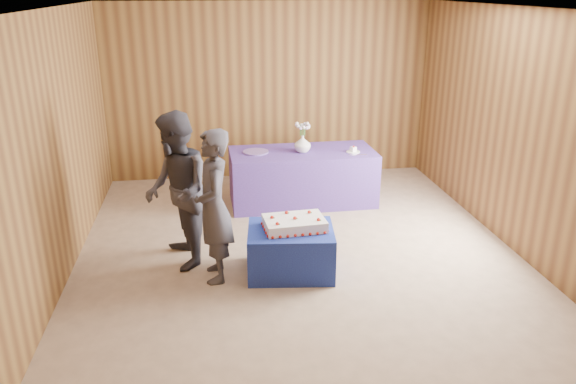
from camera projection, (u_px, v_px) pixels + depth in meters
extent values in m
plane|color=tan|center=(299.00, 256.00, 6.41)|extent=(6.00, 6.00, 0.00)
cube|color=brown|center=(269.00, 92.00, 8.72)|extent=(5.00, 0.04, 2.70)
cube|color=brown|center=(387.00, 281.00, 3.15)|extent=(5.00, 0.04, 2.70)
cube|color=brown|center=(54.00, 151.00, 5.60)|extent=(0.04, 6.00, 2.70)
cube|color=brown|center=(520.00, 134.00, 6.27)|extent=(0.04, 6.00, 2.70)
cube|color=white|center=(301.00, 8.00, 5.47)|extent=(5.00, 6.00, 0.04)
cube|color=#1B3898|center=(291.00, 251.00, 5.98)|extent=(0.97, 0.80, 0.50)
cube|color=#513799|center=(302.00, 177.00, 7.89)|extent=(2.01, 0.93, 0.75)
cube|color=silver|center=(294.00, 223.00, 5.90)|extent=(0.66, 0.47, 0.11)
sphere|color=#B2180D|center=(269.00, 238.00, 5.66)|extent=(0.03, 0.03, 0.03)
sphere|color=#B2180D|center=(329.00, 232.00, 5.78)|extent=(0.03, 0.03, 0.03)
sphere|color=#B2180D|center=(262.00, 222.00, 6.04)|extent=(0.03, 0.03, 0.03)
sphere|color=#B2180D|center=(318.00, 217.00, 6.17)|extent=(0.03, 0.03, 0.03)
sphere|color=#B2180D|center=(279.00, 222.00, 5.74)|extent=(0.04, 0.04, 0.04)
cone|color=#155E1C|center=(281.00, 223.00, 5.74)|extent=(0.01, 0.03, 0.03)
sphere|color=#B2180D|center=(308.00, 212.00, 5.99)|extent=(0.04, 0.04, 0.04)
cone|color=#155E1C|center=(310.00, 213.00, 6.00)|extent=(0.01, 0.03, 0.03)
sphere|color=#B2180D|center=(294.00, 217.00, 5.87)|extent=(0.04, 0.04, 0.04)
cone|color=#155E1C|center=(297.00, 218.00, 5.88)|extent=(0.01, 0.03, 0.03)
imported|color=silver|center=(302.00, 144.00, 7.68)|extent=(0.28, 0.28, 0.24)
cylinder|color=#326126|center=(305.00, 130.00, 7.62)|extent=(0.01, 0.01, 0.14)
sphere|color=#BFAADC|center=(309.00, 125.00, 7.60)|extent=(0.05, 0.05, 0.05)
cylinder|color=#326126|center=(304.00, 130.00, 7.64)|extent=(0.01, 0.01, 0.14)
sphere|color=silver|center=(307.00, 125.00, 7.64)|extent=(0.05, 0.05, 0.05)
cylinder|color=#326126|center=(303.00, 130.00, 7.65)|extent=(0.01, 0.01, 0.14)
sphere|color=#BFAADC|center=(305.00, 124.00, 7.67)|extent=(0.05, 0.05, 0.05)
cylinder|color=#326126|center=(302.00, 130.00, 7.65)|extent=(0.01, 0.01, 0.14)
sphere|color=silver|center=(302.00, 124.00, 7.67)|extent=(0.05, 0.05, 0.05)
cylinder|color=#326126|center=(301.00, 130.00, 7.64)|extent=(0.01, 0.01, 0.14)
sphere|color=#BFAADC|center=(299.00, 124.00, 7.66)|extent=(0.05, 0.05, 0.05)
cylinder|color=#326126|center=(300.00, 130.00, 7.63)|extent=(0.01, 0.01, 0.14)
sphere|color=silver|center=(297.00, 125.00, 7.62)|extent=(0.05, 0.05, 0.05)
cylinder|color=#326126|center=(300.00, 131.00, 7.61)|extent=(0.01, 0.01, 0.14)
sphere|color=#BFAADC|center=(297.00, 126.00, 7.58)|extent=(0.05, 0.05, 0.05)
cylinder|color=#326126|center=(301.00, 131.00, 7.60)|extent=(0.01, 0.01, 0.14)
sphere|color=silver|center=(298.00, 126.00, 7.55)|extent=(0.05, 0.05, 0.05)
cylinder|color=#326126|center=(302.00, 131.00, 7.59)|extent=(0.01, 0.01, 0.14)
sphere|color=#BFAADC|center=(301.00, 127.00, 7.52)|extent=(0.05, 0.05, 0.05)
cylinder|color=#326126|center=(303.00, 131.00, 7.59)|extent=(0.01, 0.01, 0.14)
sphere|color=silver|center=(304.00, 127.00, 7.52)|extent=(0.05, 0.05, 0.05)
cylinder|color=#326126|center=(304.00, 131.00, 7.59)|extent=(0.01, 0.01, 0.14)
sphere|color=#BFAADC|center=(307.00, 127.00, 7.53)|extent=(0.05, 0.05, 0.05)
cylinder|color=#326126|center=(305.00, 131.00, 7.61)|extent=(0.01, 0.01, 0.14)
sphere|color=silver|center=(308.00, 126.00, 7.56)|extent=(0.05, 0.05, 0.05)
cylinder|color=#6B50A0|center=(256.00, 152.00, 7.69)|extent=(0.46, 0.46, 0.02)
cylinder|color=white|center=(353.00, 152.00, 7.71)|extent=(0.23, 0.23, 0.01)
cube|color=silver|center=(353.00, 149.00, 7.70)|extent=(0.10, 0.09, 0.06)
sphere|color=#B2180D|center=(354.00, 146.00, 7.66)|extent=(0.03, 0.03, 0.03)
cube|color=silver|center=(358.00, 155.00, 7.59)|extent=(0.26, 0.03, 0.00)
imported|color=#33323B|center=(214.00, 207.00, 5.68)|extent=(0.42, 0.61, 1.61)
imported|color=#33323C|center=(177.00, 191.00, 5.96)|extent=(0.79, 0.94, 1.70)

